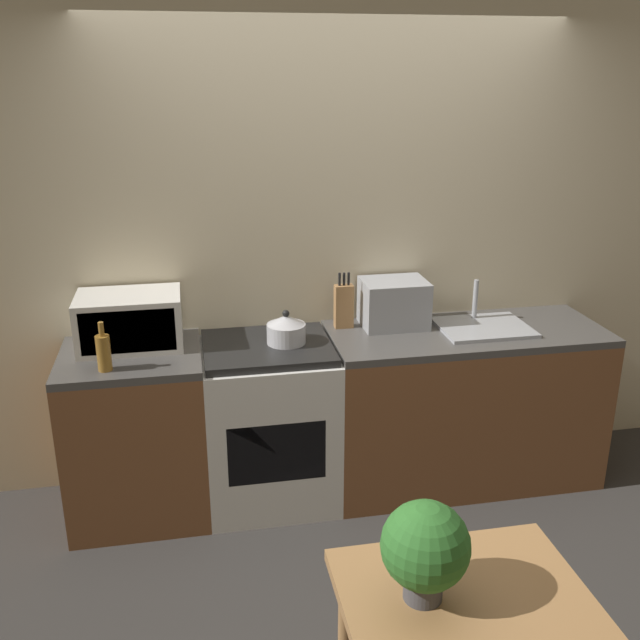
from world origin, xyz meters
name	(u,v)px	position (x,y,z in m)	size (l,w,h in m)	color
ground_plane	(381,586)	(0.00, 0.00, 0.00)	(16.00, 16.00, 0.00)	#33302D
wall_back	(331,250)	(0.00, 1.18, 1.30)	(10.00, 0.06, 2.60)	beige
counter_left_run	(137,434)	(-1.10, 0.84, 0.45)	(0.70, 0.62, 0.90)	brown
counter_right_run	(462,405)	(0.69, 0.84, 0.45)	(1.51, 0.62, 0.90)	brown
stove_range	(269,422)	(-0.40, 0.84, 0.45)	(0.69, 0.62, 0.90)	silver
kettle	(286,329)	(-0.30, 0.84, 0.97)	(0.20, 0.20, 0.18)	#B7B7BC
microwave	(130,321)	(-1.09, 0.95, 1.04)	(0.52, 0.35, 0.27)	silver
bottle	(104,352)	(-1.20, 0.65, 0.99)	(0.07, 0.07, 0.24)	olive
knife_block	(344,306)	(0.04, 1.02, 1.02)	(0.10, 0.06, 0.31)	#9E7042
toaster_oven	(394,303)	(0.32, 0.99, 1.03)	(0.35, 0.27, 0.26)	#999BA0
sink_basin	(483,326)	(0.78, 0.85, 0.92)	(0.49, 0.39, 0.24)	#999BA0
dining_table	(468,638)	(-0.03, -1.00, 0.64)	(0.74, 0.66, 0.77)	#9E7042
potted_plant	(425,548)	(-0.16, -0.95, 0.94)	(0.26, 0.26, 0.32)	#424247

